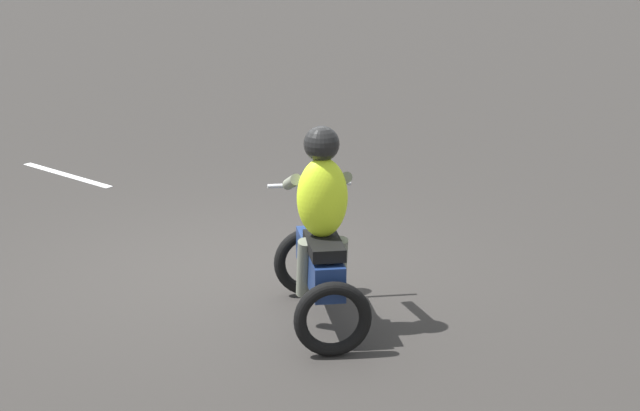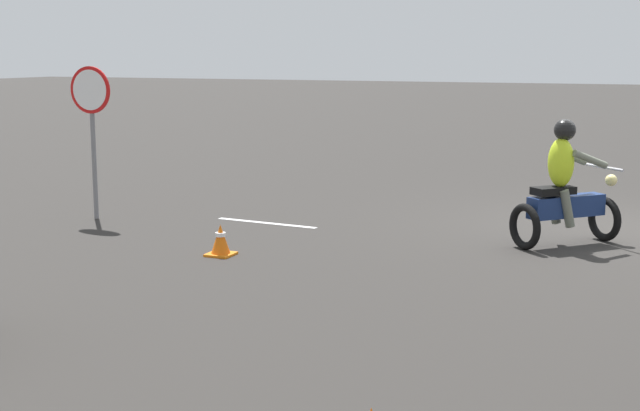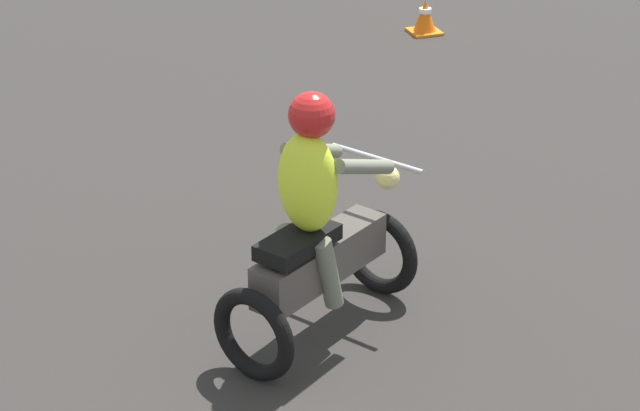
% 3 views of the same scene
% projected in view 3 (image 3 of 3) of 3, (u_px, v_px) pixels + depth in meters
% --- Properties ---
extents(motorcycle_rider_background, '(1.26, 1.50, 1.66)m').
position_uv_depth(motorcycle_rider_background, '(317.00, 233.00, 7.64)').
color(motorcycle_rider_background, black).
rests_on(motorcycle_rider_background, ground).
extents(traffic_cone_near_left, '(0.32, 0.32, 0.37)m').
position_uv_depth(traffic_cone_near_left, '(425.00, 17.00, 13.32)').
color(traffic_cone_near_left, orange).
rests_on(traffic_cone_near_left, ground).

